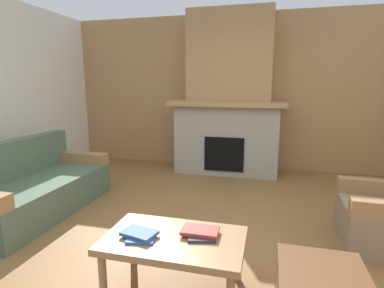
{
  "coord_description": "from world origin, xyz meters",
  "views": [
    {
      "loc": [
        0.68,
        -2.52,
        1.5
      ],
      "look_at": [
        -0.26,
        1.13,
        0.75
      ],
      "focal_mm": 28.23,
      "sensor_mm": 36.0,
      "label": 1
    }
  ],
  "objects": [
    {
      "name": "ground",
      "position": [
        0.0,
        0.0,
        0.0
      ],
      "size": [
        9.0,
        9.0,
        0.0
      ],
      "primitive_type": "plane",
      "color": "brown"
    },
    {
      "name": "book_stack_center",
      "position": [
        0.24,
        -0.56,
        0.45
      ],
      "size": [
        0.27,
        0.25,
        0.05
      ],
      "color": "#2D2D33",
      "rests_on": "coffee_table"
    },
    {
      "name": "coffee_table",
      "position": [
        0.06,
        -0.63,
        0.38
      ],
      "size": [
        1.0,
        0.6,
        0.43
      ],
      "color": "#997047",
      "rests_on": "ground"
    },
    {
      "name": "wall_back_wood_panel",
      "position": [
        0.0,
        3.0,
        1.35
      ],
      "size": [
        6.0,
        0.12,
        2.7
      ],
      "primitive_type": "cube",
      "color": "#A87A4C",
      "rests_on": "ground"
    },
    {
      "name": "fireplace",
      "position": [
        0.0,
        2.62,
        1.16
      ],
      "size": [
        1.9,
        0.82,
        2.7
      ],
      "color": "gray",
      "rests_on": "ground"
    },
    {
      "name": "book_stack_near_edge",
      "position": [
        -0.17,
        -0.7,
        0.45
      ],
      "size": [
        0.27,
        0.24,
        0.04
      ],
      "color": "#335699",
      "rests_on": "coffee_table"
    },
    {
      "name": "couch",
      "position": [
        -1.97,
        0.3,
        0.29
      ],
      "size": [
        0.85,
        1.81,
        0.85
      ],
      "color": "#4C604C",
      "rests_on": "ground"
    }
  ]
}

